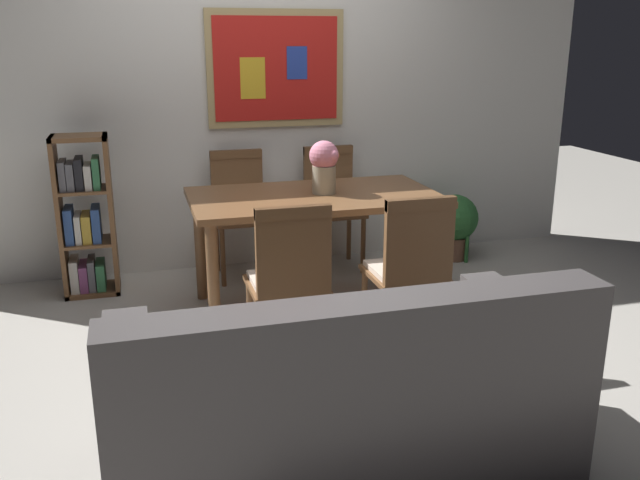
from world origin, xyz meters
name	(u,v)px	position (x,y,z in m)	size (l,w,h in m)	color
ground_plane	(312,340)	(0.00, 0.00, 0.00)	(12.00, 12.00, 0.00)	#B7B2A8
wall_back_with_painting	(258,93)	(0.00, 1.55, 1.30)	(5.20, 0.14, 2.60)	silver
dining_table	(314,209)	(0.15, 0.49, 0.66)	(1.54, 0.87, 0.76)	brown
dining_chair_near_right	(411,262)	(0.47, -0.29, 0.54)	(0.40, 0.41, 0.91)	brown
dining_chair_far_right	(332,197)	(0.50, 1.29, 0.54)	(0.40, 0.41, 0.91)	brown
dining_chair_near_left	(289,272)	(-0.20, -0.29, 0.54)	(0.40, 0.41, 0.91)	brown
dining_chair_far_left	(240,203)	(-0.20, 1.29, 0.54)	(0.40, 0.41, 0.91)	brown
leather_couch	(343,403)	(-0.20, -1.22, 0.31)	(1.80, 0.84, 0.84)	#514C4C
bookshelf	(85,221)	(-1.27, 1.17, 0.51)	(0.36, 0.28, 1.09)	brown
potted_ivy	(454,224)	(1.48, 1.18, 0.28)	(0.37, 0.37, 0.59)	brown
flower_vase	(324,164)	(0.22, 0.50, 0.94)	(0.20, 0.19, 0.33)	tan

